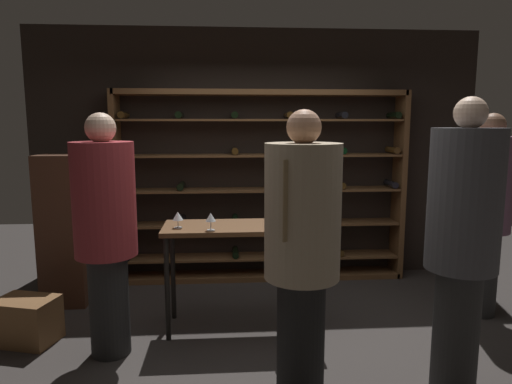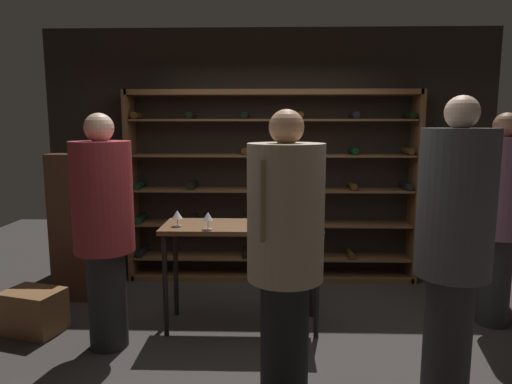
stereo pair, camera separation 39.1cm
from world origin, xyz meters
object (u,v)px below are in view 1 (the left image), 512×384
Objects in this scene: person_guest_khaki at (462,234)px; display_cabinet at (64,231)px; wine_bottle_black_capsule at (307,214)px; wine_bottle_green_slim at (287,214)px; wine_bottle_amber_reserve at (278,207)px; wine_rack at (261,187)px; tasting_table at (243,237)px; wine_crate at (26,321)px; wine_glass_stemmed_right at (211,218)px; wine_glass_stemmed_center at (178,217)px; person_bystander_red_print at (487,206)px; person_host_in_suit at (302,243)px; person_guest_plum_blouse at (105,226)px.

display_cabinet is (-3.16, 1.75, -0.34)m from person_guest_khaki.
wine_bottle_green_slim is (-0.17, -0.03, 0.00)m from wine_bottle_black_capsule.
wine_rack is at bearing 92.36° from wine_bottle_amber_reserve.
tasting_table is at bearing 82.12° from person_guest_khaki.
wine_crate is at bearing -179.92° from wine_bottle_green_slim.
wine_glass_stemmed_right reaches higher than tasting_table.
wine_glass_stemmed_center is 0.93× the size of wine_glass_stemmed_right.
tasting_table is 0.41m from wine_bottle_amber_reserve.
tasting_table is 3.55× the size of wine_bottle_amber_reserve.
person_bystander_red_print is 13.76× the size of wine_glass_stemmed_center.
person_bystander_red_print reaches higher than wine_glass_stemmed_right.
wine_rack reaches higher than wine_bottle_green_slim.
person_host_in_suit reaches higher than wine_bottle_amber_reserve.
person_guest_plum_blouse is 1.25× the size of display_cabinet.
display_cabinet reaches higher than wine_glass_stemmed_center.
wine_bottle_amber_reserve is at bearing 7.58° from person_guest_plum_blouse.
person_host_in_suit is 13.73× the size of wine_glass_stemmed_center.
wine_rack is 6.92× the size of wine_crate.
wine_bottle_amber_reserve is at bearing 24.29° from wine_glass_stemmed_right.
wine_glass_stemmed_center is (0.52, 0.34, -0.01)m from person_guest_plum_blouse.
person_guest_khaki reaches higher than person_host_in_suit.
person_guest_plum_blouse is 13.67× the size of wine_glass_stemmed_center.
wine_bottle_green_slim reaches higher than wine_crate.
wine_rack is at bearing 85.48° from person_bystander_red_print.
wine_rack is 1.67× the size of person_guest_khaki.
wine_glass_stemmed_center is at bearing 119.45° from person_bystander_red_print.
person_guest_plum_blouse is at bearing -57.37° from display_cabinet.
tasting_table is 2.89× the size of wine_crate.
person_bystander_red_print is 1.76m from wine_bottle_black_capsule.
tasting_table is 0.73× the size of person_bystander_red_print.
wine_bottle_green_slim is (-1.04, 0.91, -0.04)m from person_guest_khaki.
wine_crate is 1.36× the size of wine_bottle_green_slim.
person_guest_plum_blouse is 1.46m from wine_bottle_green_slim.
person_bystander_red_print is at bearing -3.10° from person_guest_plum_blouse.
wine_bottle_amber_reserve is 0.89m from wine_glass_stemmed_center.
wine_bottle_amber_reserve is 1.11× the size of wine_bottle_green_slim.
wine_bottle_black_capsule is 0.32m from wine_bottle_amber_reserve.
person_host_in_suit is 12.83× the size of wine_glass_stemmed_right.
person_guest_plum_blouse is at bearing 123.53° from person_host_in_suit.
wine_bottle_green_slim reaches higher than tasting_table.
tasting_table is at bearing 75.76° from person_host_in_suit.
person_bystander_red_print is at bearing 6.59° from wine_glass_stemmed_right.
wine_rack reaches higher than display_cabinet.
display_cabinet is (-1.76, 0.66, -0.07)m from tasting_table.
display_cabinet is at bearing -162.94° from wine_rack.
wine_glass_stemmed_center is (-0.82, -1.36, -0.06)m from wine_rack.
tasting_table is 1.17m from person_guest_plum_blouse.
person_bystander_red_print reaches higher than person_guest_plum_blouse.
person_guest_khaki is 5.63× the size of wine_bottle_green_slim.
wine_glass_stemmed_center is (1.21, -0.74, 0.28)m from display_cabinet.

